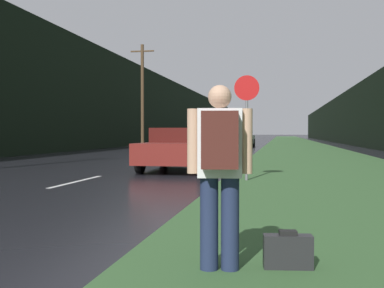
{
  "coord_description": "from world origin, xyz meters",
  "views": [
    {
      "loc": [
        4.95,
        -2.18,
        1.2
      ],
      "look_at": [
        1.96,
        13.92,
        0.82
      ],
      "focal_mm": 45.0,
      "sensor_mm": 36.0,
      "label": 1
    }
  ],
  "objects": [
    {
      "name": "car_passing_far",
      "position": [
        1.73,
        37.77,
        0.76
      ],
      "size": [
        2.03,
        4.43,
        1.51
      ],
      "rotation": [
        0.0,
        0.0,
        3.14
      ],
      "color": "#9E9EA3",
      "rests_on": "ground_plane"
    },
    {
      "name": "car_oncoming",
      "position": [
        -1.73,
        39.41,
        0.74
      ],
      "size": [
        2.04,
        4.78,
        1.45
      ],
      "color": "maroon",
      "rests_on": "ground_plane"
    },
    {
      "name": "treeline_far_side",
      "position": [
        -9.46,
        50.0,
        3.86
      ],
      "size": [
        2.0,
        140.0,
        7.73
      ],
      "primitive_type": "cube",
      "color": "black",
      "rests_on": "ground_plane"
    },
    {
      "name": "car_passing_near",
      "position": [
        1.73,
        13.08,
        0.69
      ],
      "size": [
        2.05,
        4.64,
        1.36
      ],
      "rotation": [
        0.0,
        0.0,
        3.14
      ],
      "color": "maroon",
      "rests_on": "ground_plane"
    },
    {
      "name": "hitchhiker_with_backpack",
      "position": [
        4.43,
        1.88,
        0.93
      ],
      "size": [
        0.56,
        0.43,
        1.61
      ],
      "rotation": [
        0.0,
        0.0,
        0.13
      ],
      "color": "#1E2847",
      "rests_on": "ground_plane"
    },
    {
      "name": "suitcase",
      "position": [
        5.01,
        2.07,
        0.16
      ],
      "size": [
        0.44,
        0.2,
        0.35
      ],
      "rotation": [
        0.0,
        0.0,
        0.13
      ],
      "color": "#232326",
      "rests_on": "ground_plane"
    },
    {
      "name": "grass_verge",
      "position": [
        6.46,
        40.0,
        0.01
      ],
      "size": [
        6.0,
        240.0,
        0.02
      ],
      "primitive_type": "cube",
      "color": "#33562D",
      "rests_on": "ground_plane"
    },
    {
      "name": "lane_stripe_e",
      "position": [
        0.0,
        29.93,
        0.0
      ],
      "size": [
        0.12,
        3.0,
        0.01
      ],
      "primitive_type": "cube",
      "color": "silver",
      "rests_on": "ground_plane"
    },
    {
      "name": "utility_pole_far",
      "position": [
        -5.36,
        32.8,
        4.05
      ],
      "size": [
        1.8,
        0.24,
        7.84
      ],
      "color": "#4C3823",
      "rests_on": "ground_plane"
    },
    {
      "name": "lane_stripe_b",
      "position": [
        0.0,
        8.93,
        0.0
      ],
      "size": [
        0.12,
        3.0,
        0.01
      ],
      "primitive_type": "cube",
      "color": "silver",
      "rests_on": "ground_plane"
    },
    {
      "name": "lane_stripe_c",
      "position": [
        0.0,
        15.93,
        0.0
      ],
      "size": [
        0.12,
        3.0,
        0.01
      ],
      "primitive_type": "cube",
      "color": "silver",
      "rests_on": "ground_plane"
    },
    {
      "name": "lane_stripe_d",
      "position": [
        0.0,
        22.93,
        0.0
      ],
      "size": [
        0.12,
        3.0,
        0.01
      ],
      "primitive_type": "cube",
      "color": "silver",
      "rests_on": "ground_plane"
    },
    {
      "name": "stop_sign",
      "position": [
        4.1,
        9.83,
        1.58
      ],
      "size": [
        0.62,
        0.07,
        2.63
      ],
      "color": "slate",
      "rests_on": "ground_plane"
    },
    {
      "name": "treeline_near_side",
      "position": [
        12.46,
        50.0,
        2.75
      ],
      "size": [
        2.0,
        140.0,
        5.51
      ],
      "primitive_type": "cube",
      "color": "black",
      "rests_on": "ground_plane"
    }
  ]
}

